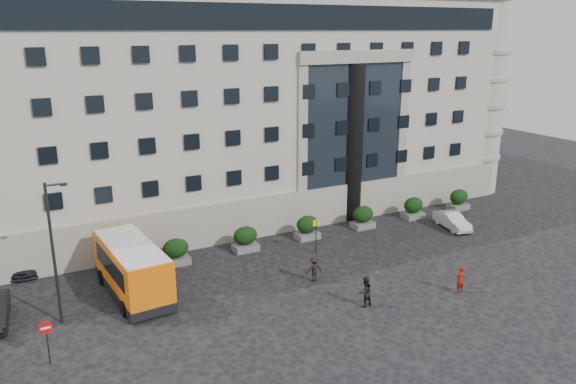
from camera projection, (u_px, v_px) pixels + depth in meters
name	position (u px, v px, depth m)	size (l,w,h in m)	color
ground	(280.00, 297.00, 33.85)	(120.00, 120.00, 0.00)	black
civic_building	(229.00, 102.00, 52.68)	(44.00, 24.00, 18.00)	#A7A094
entrance_column	(352.00, 144.00, 46.16)	(1.80, 1.80, 13.00)	black
hedge_a	(176.00, 251.00, 38.40)	(1.80, 1.26, 1.84)	#575755
hedge_b	(245.00, 239.00, 40.74)	(1.80, 1.26, 1.84)	#575755
hedge_c	(307.00, 227.00, 43.08)	(1.80, 1.26, 1.84)	#575755
hedge_d	(363.00, 217.00, 45.42)	(1.80, 1.26, 1.84)	#575755
hedge_e	(413.00, 208.00, 47.76)	(1.80, 1.26, 1.84)	#575755
hedge_f	(459.00, 199.00, 50.10)	(1.80, 1.26, 1.84)	#575755
street_lamp	(54.00, 249.00, 29.80)	(1.16, 0.18, 8.00)	#262628
bus_stop_sign	(316.00, 230.00, 40.08)	(0.50, 0.08, 2.52)	#262628
no_entry_sign	(46.00, 334.00, 26.66)	(0.64, 0.16, 2.32)	#262628
minibus	(132.00, 267.00, 33.86)	(3.31, 7.89, 3.22)	orange
red_truck	(28.00, 230.00, 40.67)	(2.80, 5.75, 3.06)	#98110B
parked_car_c	(23.00, 261.00, 37.53)	(1.83, 4.50, 1.30)	black
white_taxi	(452.00, 221.00, 45.44)	(1.35, 3.88, 1.28)	silver
pedestrian_a	(460.00, 279.00, 34.30)	(0.63, 0.41, 1.73)	maroon
pedestrian_b	(365.00, 292.00, 32.56)	(0.88, 0.69, 1.82)	black
pedestrian_c	(314.00, 269.00, 35.83)	(1.08, 0.62, 1.68)	black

